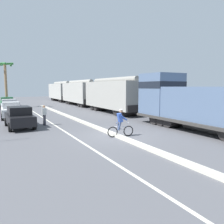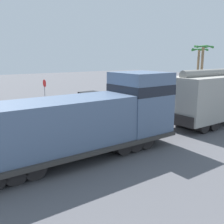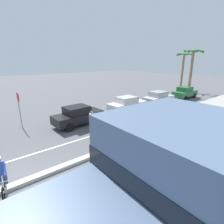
% 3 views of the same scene
% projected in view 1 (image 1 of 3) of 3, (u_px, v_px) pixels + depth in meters
% --- Properties ---
extents(ground_plane, '(120.00, 120.00, 0.00)m').
position_uv_depth(ground_plane, '(114.00, 136.00, 13.84)').
color(ground_plane, '#56565B').
extents(median_curb, '(0.36, 36.00, 0.16)m').
position_uv_depth(median_curb, '(81.00, 121.00, 19.08)').
color(median_curb, beige).
rests_on(median_curb, ground).
extents(lane_stripe, '(0.14, 36.00, 0.01)m').
position_uv_depth(lane_stripe, '(54.00, 124.00, 17.96)').
color(lane_stripe, silver).
rests_on(lane_stripe, ground).
extents(locomotive, '(3.10, 11.61, 4.20)m').
position_uv_depth(locomotive, '(195.00, 105.00, 15.52)').
color(locomotive, slate).
rests_on(locomotive, ground).
extents(hopper_car_lead, '(2.90, 10.60, 4.18)m').
position_uv_depth(hopper_car_lead, '(113.00, 95.00, 26.12)').
color(hopper_car_lead, '#9E9C94').
rests_on(hopper_car_lead, ground).
extents(hopper_car_middle, '(2.90, 10.60, 4.18)m').
position_uv_depth(hopper_car_middle, '(80.00, 93.00, 36.26)').
color(hopper_car_middle, '#A9A69E').
rests_on(hopper_car_middle, ground).
extents(hopper_car_trailing, '(2.90, 10.60, 4.18)m').
position_uv_depth(hopper_car_trailing, '(61.00, 91.00, 46.41)').
color(hopper_car_trailing, '#ACAAA2').
rests_on(hopper_car_trailing, ground).
extents(parked_car_black, '(1.98, 4.27, 1.62)m').
position_uv_depth(parked_car_black, '(19.00, 117.00, 16.46)').
color(parked_car_black, black).
rests_on(parked_car_black, ground).
extents(parked_car_white, '(1.88, 4.22, 1.62)m').
position_uv_depth(parked_car_white, '(11.00, 110.00, 21.44)').
color(parked_car_white, silver).
rests_on(parked_car_white, ground).
extents(parked_car_silver, '(1.85, 4.21, 1.62)m').
position_uv_depth(parked_car_silver, '(9.00, 106.00, 25.99)').
color(parked_car_silver, '#B7BABF').
rests_on(parked_car_silver, ground).
extents(parked_car_green, '(1.90, 4.23, 1.62)m').
position_uv_depth(parked_car_green, '(7.00, 103.00, 31.22)').
color(parked_car_green, '#286B3D').
rests_on(parked_car_green, ground).
extents(cyclist, '(1.70, 0.53, 1.71)m').
position_uv_depth(cyclist, '(120.00, 124.00, 13.50)').
color(cyclist, black).
rests_on(cyclist, ground).
extents(palm_tree_far, '(2.58, 2.73, 6.64)m').
position_uv_depth(palm_tree_far, '(5.00, 74.00, 31.55)').
color(palm_tree_far, '#846647').
rests_on(palm_tree_far, ground).
extents(pedestrian_by_cars, '(0.34, 0.22, 1.62)m').
position_uv_depth(pedestrian_by_cars, '(44.00, 115.00, 17.46)').
color(pedestrian_by_cars, '#33333D').
rests_on(pedestrian_by_cars, ground).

